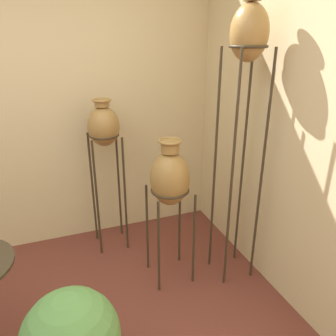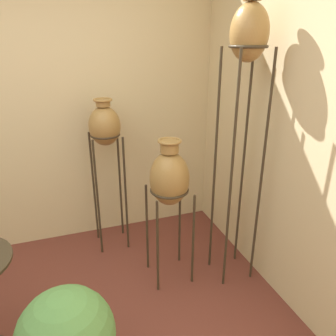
% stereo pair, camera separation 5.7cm
% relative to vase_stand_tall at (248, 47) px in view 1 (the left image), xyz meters
% --- Properties ---
extents(wall_back, '(7.56, 0.06, 2.70)m').
position_rel_vase_stand_tall_xyz_m(wall_back, '(-1.55, 1.07, -0.48)').
color(wall_back, beige).
rests_on(wall_back, ground_plane).
extents(vase_stand_tall, '(0.28, 0.28, 2.18)m').
position_rel_vase_stand_tall_xyz_m(vase_stand_tall, '(0.00, 0.00, 0.00)').
color(vase_stand_tall, '#382D1E').
rests_on(vase_stand_tall, ground_plane).
extents(vase_stand_medium, '(0.28, 0.28, 1.42)m').
position_rel_vase_stand_tall_xyz_m(vase_stand_medium, '(-0.88, 0.76, -0.68)').
color(vase_stand_medium, '#382D1E').
rests_on(vase_stand_medium, ground_plane).
extents(vase_stand_short, '(0.32, 0.32, 1.21)m').
position_rel_vase_stand_tall_xyz_m(vase_stand_short, '(-0.51, 0.13, -0.94)').
color(vase_stand_short, '#382D1E').
rests_on(vase_stand_short, ground_plane).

